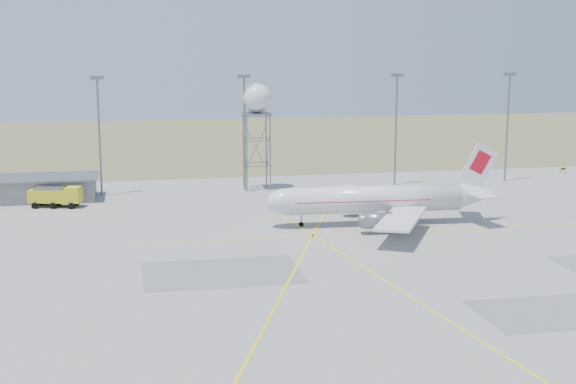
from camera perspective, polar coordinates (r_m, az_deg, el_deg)
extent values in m
plane|color=#9F9F9A|center=(83.72, 10.36, -7.76)|extent=(400.00, 400.00, 0.00)
cube|color=olive|center=(217.37, -3.23, 3.73)|extent=(400.00, 120.00, 0.03)
cube|color=gray|center=(140.70, -17.21, 0.19)|extent=(18.00, 9.00, 3.60)
cube|color=slate|center=(140.38, -17.25, 0.97)|extent=(19.00, 10.00, 0.30)
cylinder|color=slate|center=(140.76, -13.26, 3.77)|extent=(0.36, 0.36, 20.00)
cube|color=slate|center=(139.95, -13.44, 7.92)|extent=(2.20, 0.50, 0.60)
cylinder|color=slate|center=(142.04, -3.11, 4.10)|extent=(0.36, 0.36, 20.00)
cube|color=slate|center=(141.24, -3.15, 8.21)|extent=(2.20, 0.50, 0.60)
cylinder|color=slate|center=(148.55, 7.68, 4.31)|extent=(0.36, 0.36, 20.00)
cube|color=slate|center=(147.78, 7.78, 8.24)|extent=(2.20, 0.50, 0.60)
cylinder|color=slate|center=(157.01, 15.32, 4.36)|extent=(0.36, 0.36, 20.00)
cube|color=slate|center=(156.29, 15.51, 8.08)|extent=(2.20, 0.50, 0.60)
cylinder|color=black|center=(170.55, 18.79, 1.39)|extent=(0.10, 0.10, 0.80)
cylinder|color=black|center=(171.15, 19.14, 1.40)|extent=(0.10, 0.10, 0.80)
cube|color=yellow|center=(170.76, 18.98, 1.58)|extent=(1.60, 0.15, 0.50)
cube|color=black|center=(170.70, 18.99, 1.57)|extent=(0.80, 0.03, 0.30)
cylinder|color=silver|center=(116.72, 6.16, -0.51)|extent=(25.53, 5.12, 3.90)
ellipsoid|color=silver|center=(114.23, -0.01, -0.70)|extent=(6.43, 4.20, 3.90)
cube|color=black|center=(113.95, -0.59, -0.42)|extent=(1.58, 2.22, 0.95)
cone|color=silver|center=(121.50, 13.31, -0.16)|extent=(6.04, 4.18, 3.90)
cube|color=silver|center=(120.82, 13.39, 1.75)|extent=(6.26, 0.59, 7.34)
cube|color=#B50C1A|center=(120.79, 13.49, 2.07)|extent=(3.37, 0.49, 3.77)
cube|color=silver|center=(124.10, 12.58, 0.33)|extent=(3.38, 5.51, 0.18)
cube|color=silver|center=(118.39, 13.66, -0.21)|extent=(3.38, 5.51, 0.18)
cube|color=silver|center=(125.62, 5.80, -0.16)|extent=(10.47, 16.20, 0.35)
cube|color=silver|center=(109.03, 8.05, -1.88)|extent=(11.62, 15.94, 0.35)
cylinder|color=slate|center=(122.24, 5.04, -0.87)|extent=(4.20, 2.44, 2.24)
cylinder|color=slate|center=(111.51, 6.38, -2.02)|extent=(4.20, 2.44, 2.24)
cube|color=#B50C1A|center=(116.24, 5.23, -0.49)|extent=(19.69, 4.88, 0.12)
cylinder|color=black|center=(115.21, 0.95, -2.26)|extent=(0.72, 0.72, 0.88)
cube|color=black|center=(117.90, 7.05, -2.04)|extent=(1.26, 5.90, 0.88)
cylinder|color=slate|center=(117.80, 7.05, -1.84)|extent=(0.25, 0.25, 1.76)
cylinder|color=slate|center=(141.23, -2.95, 2.76)|extent=(0.25, 0.25, 13.62)
cylinder|color=slate|center=(141.89, -1.27, 2.80)|extent=(0.25, 0.25, 13.62)
cylinder|color=slate|center=(145.98, -1.55, 3.03)|extent=(0.25, 0.25, 13.62)
cylinder|color=slate|center=(145.35, -3.18, 2.98)|extent=(0.25, 0.25, 13.62)
cube|color=slate|center=(142.84, -2.26, 5.60)|extent=(4.79, 4.79, 0.26)
sphere|color=silver|center=(142.62, -2.27, 6.69)|extent=(5.24, 5.24, 5.24)
cube|color=gold|center=(133.76, -16.21, -0.27)|extent=(8.65, 4.59, 2.01)
cube|color=gold|center=(132.71, -15.03, 0.07)|extent=(2.73, 3.00, 1.28)
cube|color=black|center=(132.50, -14.76, 0.11)|extent=(0.64, 2.33, 0.91)
cube|color=slate|center=(133.84, -16.61, 0.24)|extent=(4.96, 3.20, 0.37)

